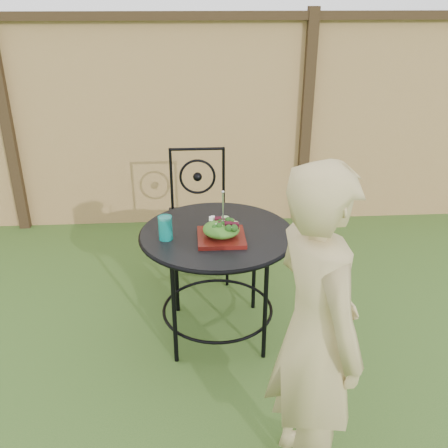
# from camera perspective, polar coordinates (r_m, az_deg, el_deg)

# --- Properties ---
(ground) EXTENTS (60.00, 60.00, 0.00)m
(ground) POSITION_cam_1_polar(r_m,az_deg,el_deg) (2.99, -8.49, -17.44)
(ground) COLOR #234516
(ground) RESTS_ON ground
(fence) EXTENTS (8.00, 0.12, 1.90)m
(fence) POSITION_cam_1_polar(r_m,az_deg,el_deg) (4.53, -7.34, 11.33)
(fence) COLOR tan
(fence) RESTS_ON ground
(patio_table) EXTENTS (0.92, 0.92, 0.72)m
(patio_table) POSITION_cam_1_polar(r_m,az_deg,el_deg) (3.00, -0.78, -3.28)
(patio_table) COLOR black
(patio_table) RESTS_ON ground
(patio_chair) EXTENTS (0.46, 0.46, 0.95)m
(patio_chair) POSITION_cam_1_polar(r_m,az_deg,el_deg) (3.77, -2.93, 1.52)
(patio_chair) COLOR black
(patio_chair) RESTS_ON ground
(diner) EXTENTS (0.50, 0.62, 1.49)m
(diner) POSITION_cam_1_polar(r_m,az_deg,el_deg) (2.11, 10.38, -12.30)
(diner) COLOR tan
(diner) RESTS_ON ground
(salad_plate) EXTENTS (0.27, 0.27, 0.02)m
(salad_plate) POSITION_cam_1_polar(r_m,az_deg,el_deg) (2.84, -0.32, -1.53)
(salad_plate) COLOR #3E1208
(salad_plate) RESTS_ON patio_table
(salad) EXTENTS (0.21, 0.21, 0.08)m
(salad) POSITION_cam_1_polar(r_m,az_deg,el_deg) (2.82, -0.32, -0.59)
(salad) COLOR #235614
(salad) RESTS_ON salad_plate
(fork) EXTENTS (0.01, 0.01, 0.18)m
(fork) POSITION_cam_1_polar(r_m,az_deg,el_deg) (2.77, -0.12, 1.85)
(fork) COLOR silver
(fork) RESTS_ON salad
(drinking_glass) EXTENTS (0.08, 0.08, 0.14)m
(drinking_glass) POSITION_cam_1_polar(r_m,az_deg,el_deg) (2.84, -6.71, -0.44)
(drinking_glass) COLOR #0C8B81
(drinking_glass) RESTS_ON patio_table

